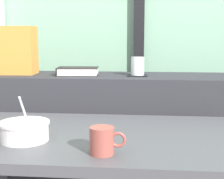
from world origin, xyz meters
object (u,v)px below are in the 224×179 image
(throw_pillow, at_px, (6,50))
(soup_bowl, at_px, (25,131))
(breakfast_table, at_px, (96,165))
(fork_utensil, at_px, (32,123))
(juice_glass, at_px, (138,67))
(coaster_square, at_px, (138,75))
(ceramic_mug, at_px, (103,141))
(closed_book, at_px, (78,71))

(throw_pillow, xyz_separation_m, soup_bowl, (0.35, -0.70, -0.25))
(soup_bowl, bearing_deg, breakfast_table, 23.21)
(soup_bowl, height_order, fork_utensil, soup_bowl)
(juice_glass, relative_size, throw_pillow, 0.30)
(coaster_square, distance_m, fork_utensil, 0.64)
(coaster_square, relative_size, soup_bowl, 0.57)
(breakfast_table, distance_m, ceramic_mug, 0.27)
(juice_glass, relative_size, fork_utensil, 0.56)
(closed_book, bearing_deg, breakfast_table, -72.56)
(breakfast_table, height_order, coaster_square, coaster_square)
(juice_glass, xyz_separation_m, fork_utensil, (-0.42, -0.45, -0.20))
(juice_glass, xyz_separation_m, ceramic_mug, (-0.09, -0.78, -0.16))
(closed_book, height_order, soup_bowl, closed_book)
(coaster_square, height_order, ceramic_mug, coaster_square)
(coaster_square, bearing_deg, juice_glass, 0.00)
(fork_utensil, bearing_deg, juice_glass, 18.07)
(closed_book, xyz_separation_m, soup_bowl, (-0.05, -0.68, -0.14))
(coaster_square, xyz_separation_m, ceramic_mug, (-0.09, -0.78, -0.11))
(soup_bowl, xyz_separation_m, ceramic_mug, (0.29, -0.11, 0.01))
(breakfast_table, xyz_separation_m, throw_pillow, (-0.58, 0.60, 0.40))
(juice_glass, bearing_deg, fork_utensil, -133.30)
(coaster_square, distance_m, juice_glass, 0.05)
(coaster_square, height_order, soup_bowl, soup_bowl)
(juice_glass, height_order, ceramic_mug, juice_glass)
(juice_glass, bearing_deg, soup_bowl, -119.22)
(breakfast_table, bearing_deg, closed_book, 107.44)
(coaster_square, relative_size, ceramic_mug, 0.88)
(breakfast_table, height_order, closed_book, closed_book)
(coaster_square, bearing_deg, ceramic_mug, -96.40)
(throw_pillow, relative_size, ceramic_mug, 2.83)
(breakfast_table, distance_m, fork_utensil, 0.33)
(soup_bowl, height_order, ceramic_mug, soup_bowl)
(ceramic_mug, bearing_deg, closed_book, 106.38)
(ceramic_mug, bearing_deg, breakfast_table, 103.45)
(coaster_square, relative_size, closed_book, 0.45)
(soup_bowl, bearing_deg, ceramic_mug, -21.33)
(breakfast_table, relative_size, soup_bowl, 6.15)
(throw_pillow, height_order, ceramic_mug, throw_pillow)
(coaster_square, xyz_separation_m, fork_utensil, (-0.42, -0.45, -0.15))
(closed_book, relative_size, soup_bowl, 1.28)
(coaster_square, xyz_separation_m, soup_bowl, (-0.37, -0.67, -0.12))
(juice_glass, xyz_separation_m, closed_book, (-0.32, 0.01, -0.03))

